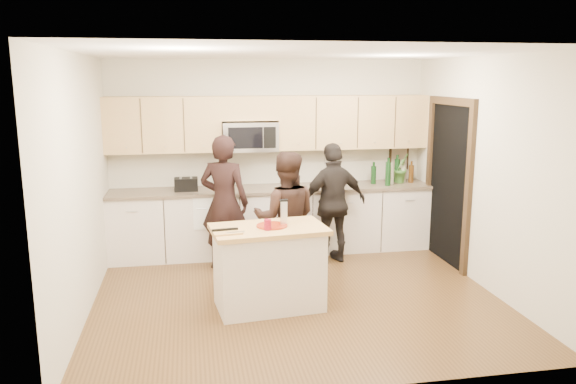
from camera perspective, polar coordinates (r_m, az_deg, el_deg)
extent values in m
plane|color=brown|center=(6.52, 0.82, -10.52)|extent=(4.50, 4.50, 0.00)
cube|color=beige|center=(8.09, -1.85, 3.74)|extent=(4.50, 0.02, 2.70)
cube|color=beige|center=(4.24, 6.03, -3.55)|extent=(4.50, 0.02, 2.70)
cube|color=beige|center=(6.13, -20.27, 0.50)|extent=(0.02, 4.00, 2.70)
cube|color=beige|center=(6.92, 19.47, 1.76)|extent=(0.02, 4.00, 2.70)
cube|color=white|center=(6.04, 0.90, 13.93)|extent=(4.50, 4.00, 0.02)
cube|color=beige|center=(7.96, -1.48, -2.99)|extent=(4.50, 0.62, 0.90)
cube|color=brown|center=(7.84, -1.49, 0.32)|extent=(4.50, 0.66, 0.04)
cube|color=tan|center=(7.79, -12.56, 6.69)|extent=(1.55, 0.33, 0.75)
cube|color=tan|center=(8.12, 6.52, 7.08)|extent=(2.17, 0.33, 0.75)
cube|color=tan|center=(7.82, -3.98, 8.50)|extent=(0.78, 0.33, 0.33)
cube|color=silver|center=(7.81, -3.91, 5.66)|extent=(0.76, 0.40, 0.40)
cube|color=black|center=(7.60, -4.34, 5.49)|extent=(0.47, 0.01, 0.29)
cube|color=black|center=(7.64, -1.86, 5.55)|extent=(0.17, 0.01, 0.29)
cube|color=black|center=(7.75, 16.00, 0.71)|extent=(0.02, 1.05, 2.10)
cube|color=#302112|center=(7.24, 17.85, -0.15)|extent=(0.06, 0.10, 2.10)
cube|color=#302112|center=(8.25, 14.15, 1.45)|extent=(0.06, 0.10, 2.10)
cube|color=#302112|center=(7.62, 16.34, 8.85)|extent=(0.06, 1.25, 0.10)
cube|color=black|center=(8.58, 11.19, 3.51)|extent=(0.30, 0.03, 0.38)
cube|color=tan|center=(8.56, 11.23, 3.49)|extent=(0.24, 0.00, 0.32)
cube|color=white|center=(7.51, -8.31, -2.03)|extent=(0.34, 0.01, 0.48)
cube|color=white|center=(7.75, -8.44, 0.17)|extent=(0.34, 0.60, 0.01)
cube|color=beige|center=(6.08, -1.95, -7.89)|extent=(1.17, 0.76, 0.85)
cube|color=tan|center=(5.95, -1.98, -3.80)|extent=(1.27, 0.83, 0.05)
cylinder|color=maroon|center=(5.96, -1.64, -3.43)|extent=(0.33, 0.33, 0.02)
cube|color=silver|center=(5.98, -0.43, -2.08)|extent=(0.07, 0.05, 0.24)
cube|color=black|center=(5.95, -0.44, -0.85)|extent=(0.08, 0.06, 0.02)
cylinder|color=maroon|center=(5.81, -2.08, -3.34)|extent=(0.08, 0.08, 0.11)
cube|color=tan|center=(5.73, -6.18, -4.11)|extent=(0.31, 0.22, 0.02)
cube|color=black|center=(5.77, -6.43, -3.81)|extent=(0.27, 0.06, 0.02)
cube|color=silver|center=(5.68, -5.34, -4.09)|extent=(0.19, 0.04, 0.01)
cube|color=black|center=(7.73, -10.31, 0.77)|extent=(0.31, 0.21, 0.18)
cube|color=silver|center=(7.71, -10.86, 1.41)|extent=(0.03, 0.15, 0.00)
cube|color=silver|center=(7.71, -9.82, 1.44)|extent=(0.03, 0.15, 0.00)
cylinder|color=black|center=(8.19, 8.68, 1.94)|extent=(0.08, 0.08, 0.32)
cylinder|color=#9D977B|center=(8.20, 10.48, 1.88)|extent=(0.07, 0.07, 0.31)
cylinder|color=black|center=(8.38, 11.02, 2.36)|extent=(0.08, 0.08, 0.40)
cylinder|color=#3E240B|center=(8.39, 12.41, 2.02)|extent=(0.08, 0.08, 0.32)
cylinder|color=#9D977B|center=(8.38, 11.66, 2.06)|extent=(0.08, 0.08, 0.32)
cylinder|color=black|center=(8.07, 10.14, 2.04)|extent=(0.08, 0.08, 0.40)
imported|color=#3F772F|center=(8.33, 11.42, 2.40)|extent=(0.30, 0.28, 0.43)
imported|color=black|center=(7.24, -6.48, -1.09)|extent=(0.75, 0.63, 1.75)
imported|color=black|center=(6.69, -0.25, -2.70)|extent=(0.88, 0.74, 1.61)
imported|color=black|center=(7.49, 4.64, -1.15)|extent=(1.01, 0.60, 1.61)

